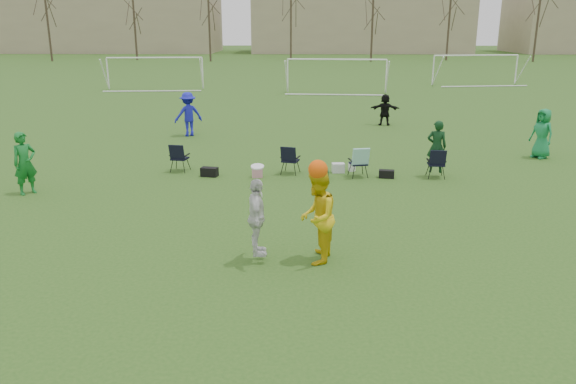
{
  "coord_description": "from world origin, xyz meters",
  "views": [
    {
      "loc": [
        1.26,
        -10.33,
        4.85
      ],
      "look_at": [
        1.01,
        1.72,
        1.25
      ],
      "focal_mm": 35.0,
      "sensor_mm": 36.0,
      "label": 1
    }
  ],
  "objects_px": {
    "fielder_green_near": "(25,163)",
    "goal_right": "(476,61)",
    "fielder_black": "(385,110)",
    "fielder_blue": "(188,114)",
    "goal_mid": "(337,66)",
    "goal_left": "(155,64)",
    "fielder_green_far": "(542,133)",
    "center_contest": "(299,216)"
  },
  "relations": [
    {
      "from": "fielder_green_near",
      "to": "center_contest",
      "type": "distance_m",
      "value": 9.44
    },
    {
      "from": "fielder_green_far",
      "to": "goal_right",
      "type": "relative_size",
      "value": 0.25
    },
    {
      "from": "goal_mid",
      "to": "goal_right",
      "type": "relative_size",
      "value": 1.01
    },
    {
      "from": "fielder_green_near",
      "to": "fielder_blue",
      "type": "bearing_deg",
      "value": 23.02
    },
    {
      "from": "fielder_green_near",
      "to": "center_contest",
      "type": "height_order",
      "value": "center_contest"
    },
    {
      "from": "fielder_green_far",
      "to": "goal_right",
      "type": "height_order",
      "value": "goal_right"
    },
    {
      "from": "fielder_green_near",
      "to": "goal_mid",
      "type": "relative_size",
      "value": 0.25
    },
    {
      "from": "fielder_blue",
      "to": "goal_right",
      "type": "height_order",
      "value": "goal_right"
    },
    {
      "from": "fielder_green_near",
      "to": "fielder_green_far",
      "type": "height_order",
      "value": "fielder_green_near"
    },
    {
      "from": "fielder_green_near",
      "to": "goal_left",
      "type": "bearing_deg",
      "value": 47.98
    },
    {
      "from": "goal_right",
      "to": "goal_mid",
      "type": "bearing_deg",
      "value": -161.43
    },
    {
      "from": "fielder_green_near",
      "to": "goal_right",
      "type": "relative_size",
      "value": 0.25
    },
    {
      "from": "fielder_green_far",
      "to": "fielder_blue",
      "type": "bearing_deg",
      "value": -137.0
    },
    {
      "from": "fielder_green_near",
      "to": "goal_left",
      "type": "distance_m",
      "value": 28.6
    },
    {
      "from": "center_contest",
      "to": "goal_mid",
      "type": "xyz_separation_m",
      "value": [
        2.74,
        31.27,
        0.9
      ]
    },
    {
      "from": "fielder_green_near",
      "to": "fielder_blue",
      "type": "relative_size",
      "value": 0.95
    },
    {
      "from": "fielder_green_near",
      "to": "fielder_black",
      "type": "bearing_deg",
      "value": -3.81
    },
    {
      "from": "goal_left",
      "to": "goal_right",
      "type": "distance_m",
      "value": 26.31
    },
    {
      "from": "center_contest",
      "to": "fielder_green_far",
      "type": "bearing_deg",
      "value": 47.43
    },
    {
      "from": "fielder_blue",
      "to": "fielder_green_near",
      "type": "bearing_deg",
      "value": 42.67
    },
    {
      "from": "fielder_green_near",
      "to": "fielder_blue",
      "type": "distance_m",
      "value": 9.67
    },
    {
      "from": "fielder_blue",
      "to": "fielder_green_far",
      "type": "xyz_separation_m",
      "value": [
        14.14,
        -4.09,
        -0.05
      ]
    },
    {
      "from": "goal_left",
      "to": "fielder_blue",
      "type": "bearing_deg",
      "value": -77.0
    },
    {
      "from": "fielder_green_far",
      "to": "goal_left",
      "type": "height_order",
      "value": "goal_left"
    },
    {
      "from": "goal_right",
      "to": "fielder_blue",
      "type": "bearing_deg",
      "value": -138.35
    },
    {
      "from": "fielder_green_near",
      "to": "fielder_black",
      "type": "relative_size",
      "value": 1.2
    },
    {
      "from": "fielder_black",
      "to": "goal_mid",
      "type": "bearing_deg",
      "value": -75.7
    },
    {
      "from": "fielder_black",
      "to": "goal_right",
      "type": "xyz_separation_m",
      "value": [
        10.47,
        20.23,
        1.14
      ]
    },
    {
      "from": "fielder_black",
      "to": "center_contest",
      "type": "bearing_deg",
      "value": 84.09
    },
    {
      "from": "goal_left",
      "to": "fielder_black",
      "type": "bearing_deg",
      "value": -51.26
    },
    {
      "from": "fielder_green_far",
      "to": "goal_left",
      "type": "relative_size",
      "value": 0.25
    },
    {
      "from": "goal_right",
      "to": "fielder_green_far",
      "type": "bearing_deg",
      "value": -109.6
    },
    {
      "from": "fielder_black",
      "to": "center_contest",
      "type": "height_order",
      "value": "center_contest"
    },
    {
      "from": "goal_left",
      "to": "goal_right",
      "type": "relative_size",
      "value": 1.01
    },
    {
      "from": "fielder_black",
      "to": "goal_right",
      "type": "bearing_deg",
      "value": -109.2
    },
    {
      "from": "goal_mid",
      "to": "goal_left",
      "type": "bearing_deg",
      "value": 175.87
    },
    {
      "from": "goal_mid",
      "to": "goal_right",
      "type": "height_order",
      "value": "same"
    },
    {
      "from": "center_contest",
      "to": "fielder_green_near",
      "type": "bearing_deg",
      "value": 149.05
    },
    {
      "from": "goal_left",
      "to": "goal_right",
      "type": "height_order",
      "value": "same"
    },
    {
      "from": "fielder_green_far",
      "to": "center_contest",
      "type": "bearing_deg",
      "value": -73.43
    },
    {
      "from": "fielder_green_near",
      "to": "goal_right",
      "type": "bearing_deg",
      "value": 6.46
    },
    {
      "from": "fielder_green_near",
      "to": "fielder_blue",
      "type": "xyz_separation_m",
      "value": [
        3.09,
        9.17,
        0.05
      ]
    }
  ]
}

